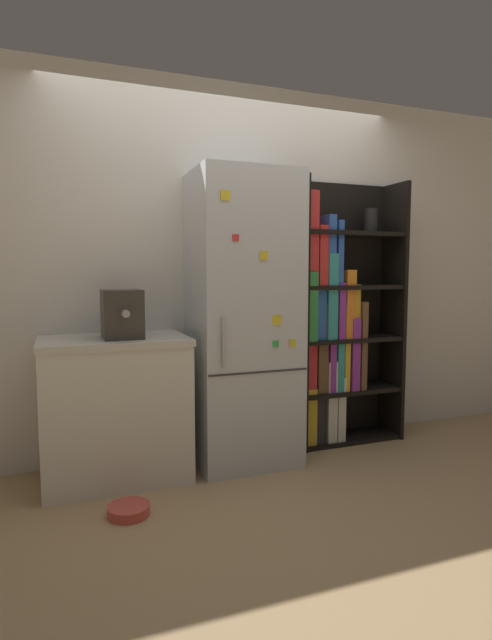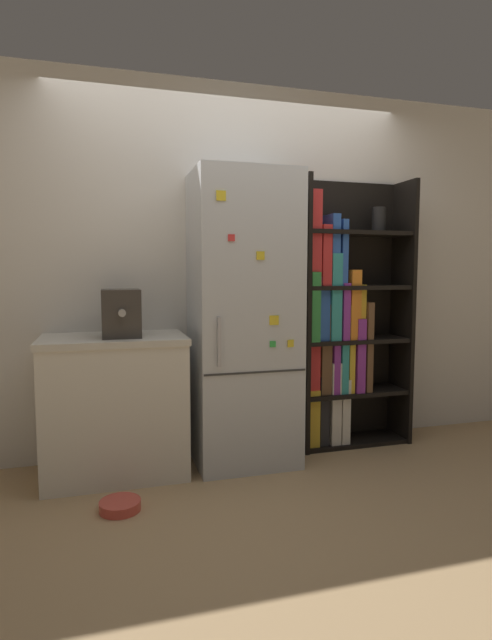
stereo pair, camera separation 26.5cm
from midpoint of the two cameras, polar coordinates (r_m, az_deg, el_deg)
name	(u,v)px [view 2 (the right image)]	position (r m, az deg, el deg)	size (l,w,h in m)	color
ground_plane	(250,469)	(3.40, 2.84, -16.68)	(16.00, 16.00, 0.00)	tan
wall_back	(232,270)	(3.61, 0.48, 5.74)	(8.00, 0.05, 2.60)	silver
refrigerator	(243,320)	(3.33, 1.98, 0.01)	(0.67, 0.59, 1.93)	silver
bookshelf	(338,325)	(3.77, 12.45, -0.62)	(0.86, 0.33, 1.96)	black
kitchen_counter	(115,405)	(3.27, -12.47, -9.53)	(0.89, 0.57, 0.89)	silver
espresso_machine	(121,313)	(3.13, -11.77, 0.77)	(0.23, 0.34, 0.29)	#38332D
pet_bowl	(120,505)	(2.92, -11.54, -20.04)	(0.22, 0.22, 0.05)	#D84C3F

